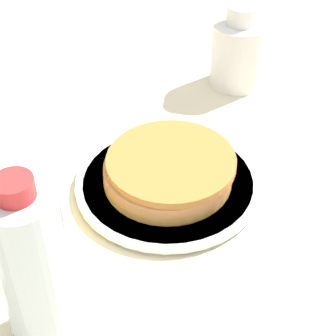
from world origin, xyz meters
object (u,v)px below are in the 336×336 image
pancake_stack (170,171)px  juice_glass (26,224)px  water_bottle_near (33,269)px  cream_jug (238,51)px  plate (168,183)px

pancake_stack → juice_glass: (0.03, -0.19, 0.00)m
juice_glass → water_bottle_near: size_ratio=0.40×
cream_jug → water_bottle_near: bearing=-47.2°
pancake_stack → water_bottle_near: 0.26m
cream_jug → water_bottle_near: 0.53m
water_bottle_near → juice_glass: bearing=178.1°
plate → water_bottle_near: 0.26m
juice_glass → cream_jug: (-0.24, 0.38, 0.02)m
cream_jug → pancake_stack: bearing=-43.8°
juice_glass → plate: bearing=100.7°
juice_glass → pancake_stack: bearing=100.0°
cream_jug → plate: bearing=-44.3°
juice_glass → water_bottle_near: (0.12, -0.00, 0.06)m
pancake_stack → water_bottle_near: size_ratio=0.84×
pancake_stack → water_bottle_near: (0.16, -0.19, 0.07)m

